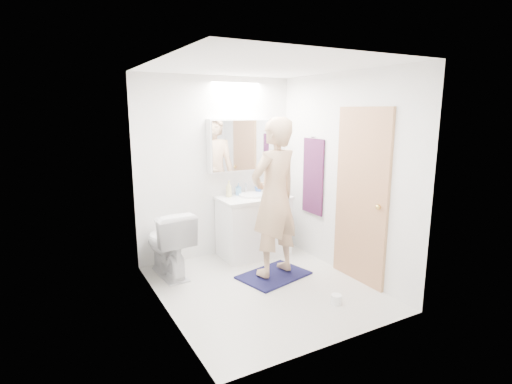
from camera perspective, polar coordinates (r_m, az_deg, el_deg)
floor at (r=4.59m, az=0.99°, el=-13.59°), size 2.50×2.50×0.00m
ceiling at (r=4.17m, az=1.12°, el=17.77°), size 2.50×2.50×0.00m
wall_back at (r=5.32m, az=-5.71°, el=3.46°), size 2.50×0.00×2.50m
wall_front at (r=3.22m, az=12.26°, el=-2.26°), size 2.50×0.00×2.50m
wall_left at (r=3.80m, az=-13.49°, el=-0.18°), size 0.00×2.50×2.50m
wall_right at (r=4.85m, az=12.39°, el=2.43°), size 0.00×2.50×2.50m
vanity_cabinet at (r=5.42m, az=-0.37°, el=-5.11°), size 0.90×0.55×0.78m
countertop at (r=5.31m, az=-0.38°, el=-0.88°), size 0.95×0.58×0.04m
sink_basin at (r=5.33m, az=-0.53°, el=-0.45°), size 0.36×0.36×0.03m
faucet at (r=5.48m, az=-1.48°, el=0.58°), size 0.02×0.02×0.16m
medicine_cabinet at (r=5.34m, az=-2.47°, el=6.78°), size 0.88×0.14×0.70m
mirror_panel at (r=5.27m, az=-2.10°, el=6.72°), size 0.84×0.01×0.66m
toilet at (r=4.87m, az=-12.58°, el=-7.17°), size 0.51×0.83×0.82m
bath_rug at (r=4.86m, az=2.57°, el=-11.92°), size 0.91×0.72×0.02m
person at (r=4.56m, az=2.68°, el=-0.83°), size 0.76×0.59×1.84m
door at (r=4.62m, az=14.95°, el=-0.67°), size 0.04×0.80×2.00m
door_knob at (r=4.40m, az=17.23°, el=-2.10°), size 0.06×0.06×0.06m
towel at (r=5.27m, az=8.23°, el=2.22°), size 0.02×0.42×1.00m
towel_hook at (r=5.20m, az=8.29°, el=7.87°), size 0.07×0.02×0.02m
soap_bottle_a at (r=5.29m, az=-3.94°, el=0.45°), size 0.09×0.09×0.21m
soap_bottle_b at (r=5.39m, az=-2.56°, el=0.41°), size 0.10×0.10×0.17m
toothbrush_cup at (r=5.51m, az=0.35°, el=0.35°), size 0.13×0.13×0.10m
toilet_paper_roll at (r=4.30m, az=11.52°, el=-14.95°), size 0.11×0.11×0.10m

